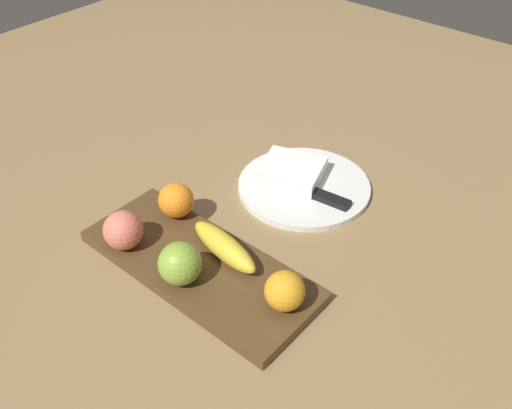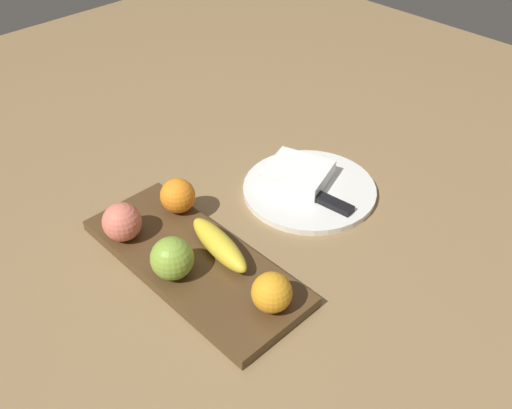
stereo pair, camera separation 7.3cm
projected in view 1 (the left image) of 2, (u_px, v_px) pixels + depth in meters
ground_plane at (232, 268)px, 0.95m from camera, size 2.40×2.40×0.00m
fruit_tray at (199, 265)px, 0.94m from camera, size 0.41×0.17×0.02m
apple at (180, 264)px, 0.88m from camera, size 0.07×0.07×0.07m
banana at (224, 247)px, 0.93m from camera, size 0.16×0.06×0.04m
orange_near_apple at (285, 291)px, 0.84m from camera, size 0.06×0.06×0.06m
orange_near_banana at (176, 200)px, 1.01m from camera, size 0.06×0.06×0.06m
peach at (123, 230)px, 0.95m from camera, size 0.07×0.07×0.07m
dinner_plate at (304, 186)px, 1.12m from camera, size 0.26×0.26×0.01m
folded_napkin at (291, 171)px, 1.12m from camera, size 0.15×0.14×0.03m
knife at (320, 196)px, 1.08m from camera, size 0.18×0.04×0.01m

